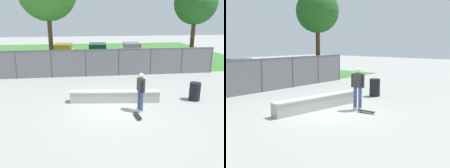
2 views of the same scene
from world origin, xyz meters
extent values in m
plane|color=#9E9E99|center=(0.00, 0.00, 0.00)|extent=(80.00, 80.00, 0.00)
cube|color=#3D7A33|center=(0.00, 16.67, 0.01)|extent=(28.72, 20.00, 0.02)
cube|color=#A8A59E|center=(0.11, 0.90, 0.26)|extent=(4.52, 0.94, 0.53)
cube|color=beige|center=(0.11, 0.90, 0.56)|extent=(4.57, 0.99, 0.06)
cube|color=beige|center=(1.10, -0.36, 0.05)|extent=(0.28, 0.18, 0.10)
cube|color=beige|center=(1.16, -0.57, 0.05)|extent=(0.28, 0.18, 0.10)
cylinder|color=#384C7A|center=(1.07, -0.37, 0.54)|extent=(0.15, 0.15, 0.88)
cylinder|color=#384C7A|center=(1.13, -0.58, 0.54)|extent=(0.15, 0.15, 0.88)
cube|color=#2D2D2D|center=(1.10, -0.47, 1.28)|extent=(0.31, 0.43, 0.60)
cylinder|color=#2D2D2D|center=(1.03, -0.23, 1.26)|extent=(0.10, 0.10, 0.58)
cylinder|color=#2D2D2D|center=(1.16, -0.71, 1.26)|extent=(0.10, 0.10, 0.58)
sphere|color=beige|center=(1.10, -0.47, 1.71)|extent=(0.22, 0.22, 0.22)
cube|color=black|center=(0.82, -1.09, 0.08)|extent=(0.24, 0.81, 0.02)
cube|color=#B2B2B7|center=(0.84, -1.37, 0.06)|extent=(0.14, 0.07, 0.02)
cube|color=#B2B2B7|center=(0.81, -0.82, 0.06)|extent=(0.14, 0.07, 0.02)
cylinder|color=silver|center=(0.75, -1.37, 0.03)|extent=(0.03, 0.06, 0.05)
cylinder|color=silver|center=(0.92, -1.36, 0.03)|extent=(0.03, 0.06, 0.05)
cylinder|color=silver|center=(0.73, -0.83, 0.03)|extent=(0.03, 0.06, 0.05)
cylinder|color=silver|center=(0.90, -0.82, 0.03)|extent=(0.03, 0.06, 0.05)
cylinder|color=#4C4C51|center=(-5.97, 6.37, 0.98)|extent=(0.07, 0.07, 1.96)
cylinder|color=#4C4C51|center=(-3.58, 6.37, 0.98)|extent=(0.07, 0.07, 1.96)
cylinder|color=#4C4C51|center=(-1.19, 6.37, 0.98)|extent=(0.07, 0.07, 1.96)
cylinder|color=#4C4C51|center=(1.19, 6.37, 0.98)|extent=(0.07, 0.07, 1.96)
cylinder|color=#4C4C51|center=(3.58, 6.37, 0.98)|extent=(0.07, 0.07, 1.96)
cylinder|color=#4C4C51|center=(5.97, 6.37, 0.98)|extent=(0.07, 0.07, 1.96)
cylinder|color=#4C4C51|center=(8.36, 6.37, 0.98)|extent=(0.07, 0.07, 1.96)
cylinder|color=#4C4C51|center=(0.00, 6.37, 1.93)|extent=(16.72, 0.05, 0.05)
cube|color=slate|center=(0.00, 6.37, 0.98)|extent=(16.72, 0.01, 1.96)
cylinder|color=#47301E|center=(-3.80, 8.53, 2.18)|extent=(0.32, 0.32, 4.36)
cylinder|color=#513823|center=(-3.76, 8.32, 2.17)|extent=(0.32, 0.32, 4.34)
cylinder|color=#47301E|center=(7.20, 7.53, 1.98)|extent=(0.32, 0.32, 3.96)
sphere|color=#21561E|center=(7.20, 7.53, 5.16)|extent=(3.20, 3.20, 3.20)
cube|color=gold|center=(-3.22, 12.42, 0.67)|extent=(2.14, 4.34, 0.70)
cube|color=#776413|center=(-3.21, 12.57, 1.34)|extent=(1.77, 2.23, 0.64)
cylinder|color=black|center=(-2.43, 11.05, 0.32)|extent=(0.27, 0.66, 0.64)
cylinder|color=black|center=(-4.23, 11.20, 0.32)|extent=(0.27, 0.66, 0.64)
cylinder|color=black|center=(-2.22, 13.64, 0.32)|extent=(0.27, 0.66, 0.64)
cylinder|color=black|center=(-4.01, 13.79, 0.32)|extent=(0.27, 0.66, 0.64)
cube|color=#1E6638|center=(0.08, 12.34, 0.67)|extent=(2.14, 4.34, 0.70)
cube|color=#10381E|center=(0.09, 12.49, 1.34)|extent=(1.77, 2.23, 0.64)
cylinder|color=black|center=(0.87, 10.97, 0.32)|extent=(0.27, 0.66, 0.64)
cylinder|color=black|center=(-0.92, 11.12, 0.32)|extent=(0.27, 0.66, 0.64)
cylinder|color=black|center=(1.09, 13.56, 0.32)|extent=(0.27, 0.66, 0.64)
cylinder|color=black|center=(-0.71, 13.72, 0.32)|extent=(0.27, 0.66, 0.64)
cube|color=#B7BABF|center=(3.43, 12.50, 0.67)|extent=(2.14, 4.34, 0.70)
cube|color=slate|center=(3.44, 12.65, 1.34)|extent=(1.77, 2.23, 0.64)
cylinder|color=black|center=(4.21, 11.12, 0.32)|extent=(0.27, 0.66, 0.64)
cylinder|color=black|center=(2.42, 11.27, 0.32)|extent=(0.27, 0.66, 0.64)
cylinder|color=black|center=(4.43, 13.72, 0.32)|extent=(0.27, 0.66, 0.64)
cylinder|color=black|center=(2.64, 13.87, 0.32)|extent=(0.27, 0.66, 0.64)
cylinder|color=black|center=(4.26, 0.64, 0.47)|extent=(0.56, 0.56, 0.94)
camera|label=1|loc=(-1.52, -10.46, 4.29)|focal=38.27mm
camera|label=2|loc=(-9.01, -7.60, 2.91)|focal=46.80mm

